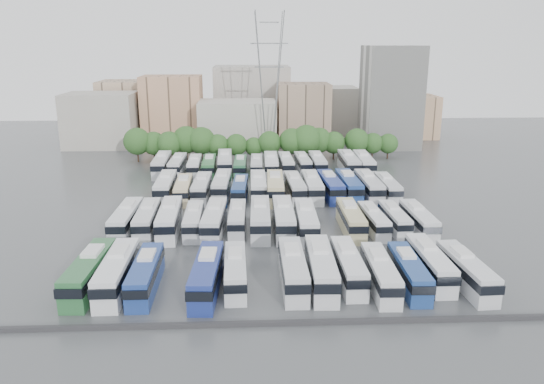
{
  "coord_description": "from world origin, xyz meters",
  "views": [
    {
      "loc": [
        -3.3,
        -79.75,
        27.2
      ],
      "look_at": [
        0.57,
        4.6,
        3.0
      ],
      "focal_mm": 35.0,
      "sensor_mm": 36.0,
      "label": 1
    }
  ],
  "objects_px": {
    "bus_r3_s7": "(271,164)",
    "bus_r3_s2": "(195,166)",
    "bus_r1_s13": "(418,220)",
    "bus_r3_s5": "(240,166)",
    "bus_r3_s3": "(209,166)",
    "bus_r3_s10": "(317,163)",
    "apartment_tower": "(391,97)",
    "bus_r1_s0": "(126,219)",
    "bus_r3_s1": "(178,165)",
    "bus_r2_s3": "(202,188)",
    "bus_r1_s7": "(284,218)",
    "bus_r1_s1": "(147,219)",
    "bus_r3_s0": "(162,164)",
    "bus_r1_s3": "(194,220)",
    "bus_r0_s8": "(321,268)",
    "bus_r2_s5": "(240,189)",
    "bus_r2_s11": "(349,185)",
    "bus_r0_s4": "(207,274)",
    "bus_r1_s2": "(169,219)",
    "electricity_pylon": "(269,77)",
    "bus_r2_s2": "(183,189)",
    "bus_r2_s12": "(369,186)",
    "bus_r3_s8": "(286,164)",
    "bus_r0_s11": "(409,271)",
    "bus_r2_s13": "(387,187)",
    "bus_r0_s5": "(235,270)",
    "bus_r3_s13": "(364,163)",
    "bus_r2_s10": "(330,186)",
    "bus_r0_s10": "(380,273)",
    "bus_r0_s2": "(146,274)",
    "bus_r1_s5": "(237,218)",
    "bus_r3_s4": "(225,163)",
    "bus_r2_s8": "(295,187)",
    "bus_r2_s9": "(312,186)",
    "bus_r2_s1": "(166,186)",
    "bus_r1_s8": "(306,221)",
    "bus_r3_s6": "(257,165)",
    "bus_r0_s7": "(293,269)",
    "bus_r1_s12": "(394,219)",
    "bus_r2_s6": "(258,186)",
    "bus_r0_s13": "(466,271)",
    "bus_r3_s12": "(349,163)",
    "bus_r1_s11": "(373,220)",
    "bus_r3_s9": "(303,163)",
    "bus_r1_s10": "(351,219)",
    "bus_r0_s9": "(348,266)"
  },
  "relations": [
    {
      "from": "bus_r3_s5",
      "to": "bus_r3_s10",
      "type": "distance_m",
      "value": 16.61
    },
    {
      "from": "bus_r0_s2",
      "to": "bus_r1_s0",
      "type": "bearing_deg",
      "value": 107.71
    },
    {
      "from": "bus_r2_s1",
      "to": "bus_r3_s10",
      "type": "height_order",
      "value": "bus_r2_s1"
    },
    {
      "from": "bus_r1_s13",
      "to": "bus_r2_s2",
      "type": "bearing_deg",
      "value": 152.56
    },
    {
      "from": "bus_r1_s3",
      "to": "bus_r3_s10",
      "type": "bearing_deg",
      "value": 56.46
    },
    {
      "from": "bus_r0_s13",
      "to": "bus_r3_s13",
      "type": "xyz_separation_m",
      "value": [
        -0.19,
        54.31,
        0.2
      ]
    },
    {
      "from": "bus_r1_s13",
      "to": "bus_r3_s5",
      "type": "height_order",
      "value": "bus_r1_s13"
    },
    {
      "from": "bus_r0_s13",
      "to": "bus_r1_s2",
      "type": "height_order",
      "value": "bus_r1_s2"
    },
    {
      "from": "bus_r3_s1",
      "to": "bus_r2_s3",
      "type": "bearing_deg",
      "value": -69.22
    },
    {
      "from": "bus_r0_s4",
      "to": "bus_r2_s9",
      "type": "height_order",
      "value": "bus_r2_s9"
    },
    {
      "from": "bus_r1_s2",
      "to": "bus_r3_s4",
      "type": "xyz_separation_m",
      "value": [
        6.69,
        36.46,
        0.09
      ]
    },
    {
      "from": "bus_r0_s4",
      "to": "bus_r1_s2",
      "type": "relative_size",
      "value": 0.97
    },
    {
      "from": "bus_r1_s13",
      "to": "bus_r3_s3",
      "type": "relative_size",
      "value": 0.99
    },
    {
      "from": "bus_r0_s9",
      "to": "bus_r0_s8",
      "type": "bearing_deg",
      "value": -167.57
    },
    {
      "from": "apartment_tower",
      "to": "bus_r1_s0",
      "type": "bearing_deg",
      "value": -131.26
    },
    {
      "from": "bus_r3_s7",
      "to": "bus_r3_s2",
      "type": "bearing_deg",
      "value": 179.53
    },
    {
      "from": "bus_r3_s5",
      "to": "bus_r3_s6",
      "type": "relative_size",
      "value": 1.01
    },
    {
      "from": "bus_r1_s13",
      "to": "bus_r0_s10",
      "type": "bearing_deg",
      "value": -119.83
    },
    {
      "from": "bus_r2_s11",
      "to": "bus_r3_s3",
      "type": "xyz_separation_m",
      "value": [
        -26.27,
        17.47,
        -0.19
      ]
    },
    {
      "from": "bus_r3_s1",
      "to": "electricity_pylon",
      "type": "bearing_deg",
      "value": 45.5
    },
    {
      "from": "bus_r1_s10",
      "to": "bus_r3_s5",
      "type": "relative_size",
      "value": 1.09
    },
    {
      "from": "bus_r1_s12",
      "to": "bus_r0_s10",
      "type": "bearing_deg",
      "value": -110.78
    },
    {
      "from": "bus_r3_s3",
      "to": "bus_r3_s10",
      "type": "relative_size",
      "value": 0.97
    },
    {
      "from": "bus_r2_s1",
      "to": "bus_r3_s7",
      "type": "relative_size",
      "value": 1.01
    },
    {
      "from": "bus_r1_s7",
      "to": "bus_r1_s13",
      "type": "xyz_separation_m",
      "value": [
        19.79,
        -1.14,
        -0.2
      ]
    },
    {
      "from": "bus_r0_s4",
      "to": "bus_r3_s12",
      "type": "relative_size",
      "value": 0.94
    },
    {
      "from": "bus_r0_s8",
      "to": "bus_r2_s5",
      "type": "height_order",
      "value": "bus_r0_s8"
    },
    {
      "from": "bus_r2_s12",
      "to": "bus_r3_s8",
      "type": "bearing_deg",
      "value": 124.15
    },
    {
      "from": "bus_r1_s8",
      "to": "bus_r3_s13",
      "type": "bearing_deg",
      "value": 67.4
    },
    {
      "from": "bus_r3_s13",
      "to": "bus_r3_s5",
      "type": "bearing_deg",
      "value": -177.34
    },
    {
      "from": "bus_r1_s11",
      "to": "bus_r3_s1",
      "type": "distance_m",
      "value": 49.58
    },
    {
      "from": "bus_r1_s8",
      "to": "bus_r1_s5",
      "type": "bearing_deg",
      "value": 168.72
    },
    {
      "from": "bus_r1_s1",
      "to": "bus_r3_s0",
      "type": "xyz_separation_m",
      "value": [
        -3.32,
        35.64,
        0.13
      ]
    },
    {
      "from": "bus_r0_s11",
      "to": "bus_r2_s13",
      "type": "height_order",
      "value": "bus_r2_s13"
    },
    {
      "from": "bus_r0_s7",
      "to": "bus_r2_s11",
      "type": "xyz_separation_m",
      "value": [
        13.07,
        35.47,
        0.08
      ]
    },
    {
      "from": "bus_r2_s8",
      "to": "bus_r3_s2",
      "type": "xyz_separation_m",
      "value": [
        -19.65,
        18.2,
        -0.12
      ]
    },
    {
      "from": "bus_r2_s2",
      "to": "bus_r0_s10",
      "type": "bearing_deg",
      "value": -55.73
    },
    {
      "from": "bus_r0_s2",
      "to": "bus_r2_s11",
      "type": "relative_size",
      "value": 0.91
    },
    {
      "from": "bus_r0_s5",
      "to": "bus_r3_s13",
      "type": "height_order",
      "value": "bus_r3_s13"
    },
    {
      "from": "bus_r2_s6",
      "to": "bus_r2_s10",
      "type": "bearing_deg",
      "value": -1.81
    },
    {
      "from": "bus_r0_s10",
      "to": "bus_r3_s9",
      "type": "bearing_deg",
      "value": 94.88
    },
    {
      "from": "bus_r1_s0",
      "to": "bus_r1_s1",
      "type": "xyz_separation_m",
      "value": [
        3.07,
        -0.01,
        -0.04
      ]
    },
    {
      "from": "bus_r1_s5",
      "to": "bus_r3_s4",
      "type": "bearing_deg",
      "value": 96.19
    },
    {
      "from": "apartment_tower",
      "to": "bus_r2_s10",
      "type": "height_order",
      "value": "apartment_tower"
    },
    {
      "from": "bus_r2_s13",
      "to": "bus_r3_s6",
      "type": "distance_m",
      "value": 29.87
    },
    {
      "from": "bus_r2_s6",
      "to": "bus_r2_s13",
      "type": "height_order",
      "value": "bus_r2_s6"
    },
    {
      "from": "bus_r2_s10",
      "to": "bus_r3_s5",
      "type": "xyz_separation_m",
      "value": [
        -16.4,
        17.38,
        -0.25
      ]
    },
    {
      "from": "bus_r1_s8",
      "to": "bus_r1_s12",
      "type": "distance_m",
      "value": 13.39
    },
    {
      "from": "bus_r3_s2",
      "to": "bus_r3_s7",
      "type": "height_order",
      "value": "bus_r3_s7"
    },
    {
      "from": "bus_r1_s13",
      "to": "bus_r2_s10",
      "type": "relative_size",
      "value": 0.91
    }
  ]
}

